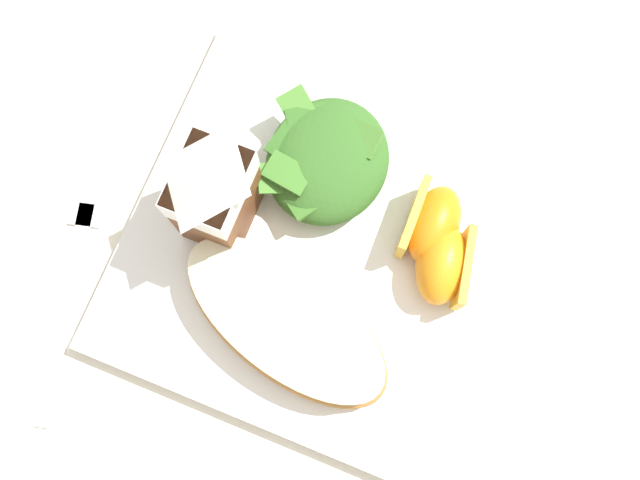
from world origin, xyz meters
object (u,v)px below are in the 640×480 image
(orange_wedge_front, at_px, (444,264))
(orange_wedge_middle, at_px, (431,224))
(cheesy_pizza_bread, at_px, (290,322))
(green_salad_pile, at_px, (327,161))
(milk_carton, at_px, (213,191))
(metal_fork, at_px, (71,279))
(white_plate, at_px, (320,245))

(orange_wedge_front, height_order, orange_wedge_middle, same)
(cheesy_pizza_bread, xyz_separation_m, orange_wedge_middle, (0.10, -0.07, 0.00))
(green_salad_pile, bearing_deg, orange_wedge_front, -111.02)
(cheesy_pizza_bread, distance_m, milk_carton, 0.11)
(orange_wedge_front, distance_m, metal_fork, 0.28)
(cheesy_pizza_bread, relative_size, milk_carton, 1.69)
(white_plate, xyz_separation_m, green_salad_pile, (0.06, 0.02, 0.03))
(orange_wedge_front, bearing_deg, metal_fork, 112.86)
(orange_wedge_front, bearing_deg, orange_wedge_middle, 36.80)
(metal_fork, bearing_deg, white_plate, -60.63)
(metal_fork, bearing_deg, orange_wedge_front, -67.14)
(white_plate, bearing_deg, orange_wedge_middle, -61.34)
(orange_wedge_front, xyz_separation_m, orange_wedge_middle, (0.02, 0.02, 0.00))
(metal_fork, bearing_deg, cheesy_pizza_bread, -80.38)
(green_salad_pile, height_order, orange_wedge_front, green_salad_pile)
(cheesy_pizza_bread, bearing_deg, white_plate, 2.67)
(white_plate, xyz_separation_m, orange_wedge_middle, (0.04, -0.07, 0.03))
(green_salad_pile, relative_size, milk_carton, 0.93)
(white_plate, distance_m, green_salad_pile, 0.06)
(orange_wedge_front, relative_size, metal_fork, 0.35)
(white_plate, bearing_deg, green_salad_pile, 17.03)
(green_salad_pile, xyz_separation_m, orange_wedge_front, (-0.04, -0.11, -0.00))
(orange_wedge_front, relative_size, orange_wedge_middle, 1.09)
(metal_fork, bearing_deg, milk_carton, -45.99)
(white_plate, height_order, metal_fork, white_plate)
(white_plate, height_order, orange_wedge_middle, orange_wedge_middle)
(milk_carton, relative_size, metal_fork, 0.59)
(white_plate, bearing_deg, cheesy_pizza_bread, -177.33)
(green_salad_pile, bearing_deg, white_plate, -162.97)
(orange_wedge_front, height_order, metal_fork, orange_wedge_front)
(green_salad_pile, bearing_deg, metal_fork, 134.98)
(white_plate, distance_m, metal_fork, 0.19)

